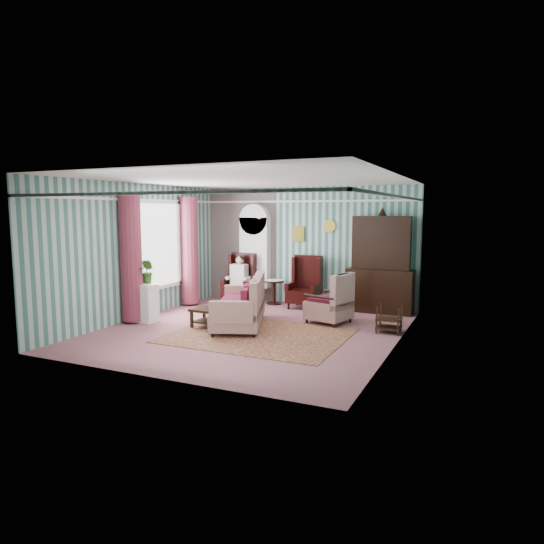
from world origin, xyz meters
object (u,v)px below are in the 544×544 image
at_px(nest_table, 389,319).
at_px(coffee_table, 214,318).
at_px(dresser_hutch, 381,261).
at_px(seated_woman, 239,279).
at_px(floral_armchair, 329,301).
at_px(sofa, 239,302).
at_px(wingback_left, 239,278).
at_px(round_side_table, 274,292).
at_px(wingback_right, 304,282).
at_px(bookcase, 255,258).
at_px(plant_stand, 143,303).

height_order(nest_table, coffee_table, nest_table).
xyz_separation_m(dresser_hutch, seated_woman, (-3.50, -0.27, -0.59)).
distance_m(seated_woman, floral_armchair, 3.03).
bearing_deg(sofa, wingback_left, 6.60).
bearing_deg(dresser_hutch, nest_table, -72.61).
height_order(nest_table, floral_armchair, floral_armchair).
xyz_separation_m(round_side_table, sofa, (0.30, -2.40, 0.18)).
bearing_deg(dresser_hutch, wingback_right, -171.23).
bearing_deg(wingback_left, bookcase, 57.34).
relative_size(sofa, coffee_table, 2.37).
xyz_separation_m(floral_armchair, coffee_table, (-1.94, -1.38, -0.26)).
bearing_deg(plant_stand, dresser_hutch, 35.08).
height_order(wingback_right, seated_woman, wingback_right).
relative_size(wingback_left, nest_table, 2.31).
distance_m(bookcase, nest_table, 4.37).
relative_size(nest_table, sofa, 0.26).
distance_m(seated_woman, sofa, 2.55).
relative_size(round_side_table, nest_table, 1.11).
bearing_deg(wingback_right, round_side_table, 169.99).
distance_m(dresser_hutch, wingback_right, 1.86).
xyz_separation_m(wingback_left, wingback_right, (1.75, 0.00, 0.00)).
xyz_separation_m(dresser_hutch, nest_table, (0.57, -1.82, -0.91)).
bearing_deg(dresser_hutch, round_side_table, -177.36).
xyz_separation_m(wingback_right, sofa, (-0.55, -2.25, -0.14)).
bearing_deg(floral_armchair, coffee_table, 139.35).
height_order(dresser_hutch, coffee_table, dresser_hutch).
relative_size(dresser_hutch, seated_woman, 2.00).
distance_m(wingback_left, round_side_table, 0.97).
relative_size(dresser_hutch, nest_table, 4.37).
bearing_deg(dresser_hutch, plant_stand, -144.92).
bearing_deg(coffee_table, sofa, 44.17).
xyz_separation_m(plant_stand, sofa, (2.00, 0.50, 0.08)).
relative_size(plant_stand, coffee_table, 0.92).
relative_size(seated_woman, plant_stand, 1.47).
distance_m(dresser_hutch, plant_stand, 5.31).
height_order(seated_woman, round_side_table, seated_woman).
height_order(seated_woman, coffee_table, seated_woman).
relative_size(seated_woman, nest_table, 2.19).
xyz_separation_m(wingback_left, floral_armchair, (2.77, -1.24, -0.17)).
relative_size(nest_table, plant_stand, 0.68).
bearing_deg(round_side_table, bookcase, 159.73).
relative_size(plant_stand, sofa, 0.39).
relative_size(wingback_right, plant_stand, 1.56).
bearing_deg(plant_stand, wingback_left, 73.78).
bearing_deg(seated_woman, plant_stand, -106.22).
distance_m(seated_woman, round_side_table, 0.96).
distance_m(bookcase, round_side_table, 1.07).
bearing_deg(sofa, bookcase, -1.68).
bearing_deg(wingback_left, nest_table, -20.85).
height_order(bookcase, nest_table, bookcase).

